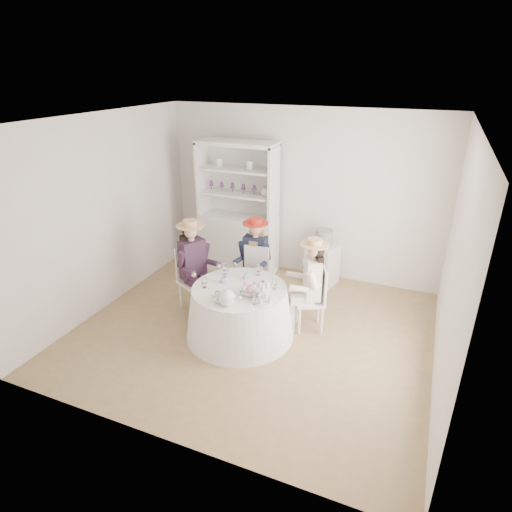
% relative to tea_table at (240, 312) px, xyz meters
% --- Properties ---
extents(ground, '(4.50, 4.50, 0.00)m').
position_rel_tea_table_xyz_m(ground, '(0.12, 0.15, -0.34)').
color(ground, olive).
rests_on(ground, ground).
extents(ceiling, '(4.50, 4.50, 0.00)m').
position_rel_tea_table_xyz_m(ceiling, '(0.12, 0.15, 2.36)').
color(ceiling, white).
rests_on(ceiling, wall_back).
extents(wall_back, '(4.50, 0.00, 4.50)m').
position_rel_tea_table_xyz_m(wall_back, '(0.12, 2.15, 1.01)').
color(wall_back, silver).
rests_on(wall_back, ground).
extents(wall_front, '(4.50, 0.00, 4.50)m').
position_rel_tea_table_xyz_m(wall_front, '(0.12, -1.85, 1.01)').
color(wall_front, silver).
rests_on(wall_front, ground).
extents(wall_left, '(0.00, 4.50, 4.50)m').
position_rel_tea_table_xyz_m(wall_left, '(-2.13, 0.15, 1.01)').
color(wall_left, silver).
rests_on(wall_left, ground).
extents(wall_right, '(0.00, 4.50, 4.50)m').
position_rel_tea_table_xyz_m(wall_right, '(2.37, 0.15, 1.01)').
color(wall_right, silver).
rests_on(wall_right, ground).
extents(tea_table, '(1.40, 1.40, 0.69)m').
position_rel_tea_table_xyz_m(tea_table, '(0.00, 0.00, 0.00)').
color(tea_table, white).
rests_on(tea_table, ground).
extents(hutch, '(1.36, 0.68, 2.18)m').
position_rel_tea_table_xyz_m(hutch, '(-0.85, 1.83, 0.43)').
color(hutch, silver).
rests_on(hutch, ground).
extents(side_table, '(0.52, 0.52, 0.66)m').
position_rel_tea_table_xyz_m(side_table, '(0.61, 1.82, -0.01)').
color(side_table, silver).
rests_on(side_table, ground).
extents(hatbox, '(0.30, 0.30, 0.27)m').
position_rel_tea_table_xyz_m(hatbox, '(0.61, 1.82, 0.45)').
color(hatbox, black).
rests_on(hatbox, side_table).
extents(guest_left, '(0.57, 0.52, 1.35)m').
position_rel_tea_table_xyz_m(guest_left, '(-0.86, 0.35, 0.42)').
color(guest_left, silver).
rests_on(guest_left, ground).
extents(guest_mid, '(0.47, 0.49, 1.29)m').
position_rel_tea_table_xyz_m(guest_mid, '(-0.17, 0.91, 0.39)').
color(guest_mid, silver).
rests_on(guest_mid, ground).
extents(guest_right, '(0.54, 0.49, 1.29)m').
position_rel_tea_table_xyz_m(guest_right, '(0.78, 0.49, 0.39)').
color(guest_right, silver).
rests_on(guest_right, ground).
extents(spare_chair, '(0.41, 0.41, 0.93)m').
position_rel_tea_table_xyz_m(spare_chair, '(-0.11, 0.91, 0.16)').
color(spare_chair, silver).
rests_on(spare_chair, ground).
extents(teacup_a, '(0.11, 0.11, 0.07)m').
position_rel_tea_table_xyz_m(teacup_a, '(-0.25, 0.06, 0.38)').
color(teacup_a, white).
rests_on(teacup_a, tea_table).
extents(teacup_b, '(0.08, 0.08, 0.06)m').
position_rel_tea_table_xyz_m(teacup_b, '(-0.03, 0.27, 0.38)').
color(teacup_b, white).
rests_on(teacup_b, tea_table).
extents(teacup_c, '(0.12, 0.12, 0.07)m').
position_rel_tea_table_xyz_m(teacup_c, '(0.26, 0.12, 0.38)').
color(teacup_c, white).
rests_on(teacup_c, tea_table).
extents(flower_bowl, '(0.29, 0.29, 0.06)m').
position_rel_tea_table_xyz_m(flower_bowl, '(0.21, -0.10, 0.38)').
color(flower_bowl, white).
rests_on(flower_bowl, tea_table).
extents(flower_arrangement, '(0.21, 0.21, 0.08)m').
position_rel_tea_table_xyz_m(flower_arrangement, '(0.21, -0.08, 0.45)').
color(flower_arrangement, pink).
rests_on(flower_arrangement, tea_table).
extents(table_teapot, '(0.28, 0.20, 0.21)m').
position_rel_tea_table_xyz_m(table_teapot, '(0.04, -0.42, 0.44)').
color(table_teapot, white).
rests_on(table_teapot, tea_table).
extents(sandwich_plate, '(0.26, 0.26, 0.06)m').
position_rel_tea_table_xyz_m(sandwich_plate, '(-0.11, -0.32, 0.36)').
color(sandwich_plate, white).
rests_on(sandwich_plate, tea_table).
extents(cupcake_stand, '(0.25, 0.25, 0.24)m').
position_rel_tea_table_xyz_m(cupcake_stand, '(0.40, -0.20, 0.43)').
color(cupcake_stand, white).
rests_on(cupcake_stand, tea_table).
extents(stemware_set, '(0.90, 0.94, 0.15)m').
position_rel_tea_table_xyz_m(stemware_set, '(0.00, 0.00, 0.42)').
color(stemware_set, white).
rests_on(stemware_set, tea_table).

